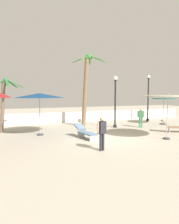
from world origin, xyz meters
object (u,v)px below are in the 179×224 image
lounge_chair_0 (85,132)px  guest_1 (141,116)px  patio_umbrella_3 (164,101)px  palm_tree_1 (4,96)px  guest_0 (102,130)px  lamp_post_1 (115,97)px  lamp_post_0 (148,96)px  patio_umbrella_1 (39,96)px  patio_umbrella_0 (168,97)px  palm_tree_0 (86,83)px  lounge_chair_1 (175,127)px

lounge_chair_0 → guest_1: size_ratio=1.25×
guest_1 → patio_umbrella_3: bearing=14.5°
palm_tree_1 → guest_0: 8.19m
lamp_post_1 → guest_0: (-3.86, -5.88, -1.44)m
lamp_post_0 → patio_umbrella_3: bearing=-93.7°
patio_umbrella_3 → lounge_chair_0: bearing=-160.7°
lounge_chair_0 → lamp_post_1: bearing=39.5°
patio_umbrella_1 → patio_umbrella_3: size_ratio=1.29×
guest_0 → guest_1: guest_0 is taller
patio_umbrella_1 → lamp_post_1: (6.02, 0.97, -0.14)m
patio_umbrella_3 → guest_1: patio_umbrella_3 is taller
patio_umbrella_0 → patio_umbrella_3: 6.30m
patio_umbrella_0 → patio_umbrella_3: (3.92, 4.91, -0.46)m
patio_umbrella_0 → guest_0: bearing=-169.0°
palm_tree_0 → palm_tree_1: bearing=-176.7°
patio_umbrella_3 → palm_tree_1: palm_tree_1 is taller
lamp_post_0 → lounge_chair_0: 10.23m
palm_tree_1 → guest_1: size_ratio=2.46×
lounge_chair_0 → palm_tree_0: bearing=68.5°
patio_umbrella_1 → guest_0: patio_umbrella_1 is taller
lamp_post_0 → lamp_post_1: 5.38m
patio_umbrella_1 → lamp_post_1: bearing=9.2°
patio_umbrella_0 → lounge_chair_0: (-4.41, 1.99, -2.10)m
patio_umbrella_1 → guest_1: bearing=1.2°
patio_umbrella_3 → palm_tree_1: 12.88m
palm_tree_1 → guest_1: palm_tree_1 is taller
palm_tree_0 → lamp_post_0: bearing=8.7°
palm_tree_1 → lounge_chair_1: bearing=-21.2°
patio_umbrella_3 → guest_0: (-8.56, -5.81, -1.06)m
patio_umbrella_0 → lounge_chair_0: bearing=155.8°
patio_umbrella_0 → lamp_post_1: (-0.78, 4.98, -0.08)m
patio_umbrella_1 → palm_tree_1: (-2.11, 1.90, -0.01)m
patio_umbrella_1 → palm_tree_0: palm_tree_0 is taller
palm_tree_0 → lounge_chair_0: 5.59m
palm_tree_1 → guest_0: (4.27, -6.81, -1.57)m
guest_1 → palm_tree_0: bearing=151.3°
lounge_chair_0 → palm_tree_1: bearing=138.9°
patio_umbrella_3 → guest_1: bearing=-165.5°
lamp_post_0 → guest_1: lamp_post_0 is taller
palm_tree_1 → lounge_chair_1: palm_tree_1 is taller
guest_0 → guest_1: bearing=41.5°
patio_umbrella_0 → palm_tree_1: (-8.91, 5.90, 0.04)m
palm_tree_1 → lamp_post_0: lamp_post_0 is taller
lamp_post_1 → lounge_chair_1: 4.91m
patio_umbrella_0 → lounge_chair_1: bearing=36.8°
palm_tree_1 → lounge_chair_0: (4.50, -3.92, -2.15)m
guest_1 → patio_umbrella_1: bearing=-178.8°
lamp_post_0 → guest_1: 4.59m
patio_umbrella_1 → guest_1: patio_umbrella_1 is taller
lamp_post_0 → lounge_chair_0: (-8.49, -5.32, -2.08)m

